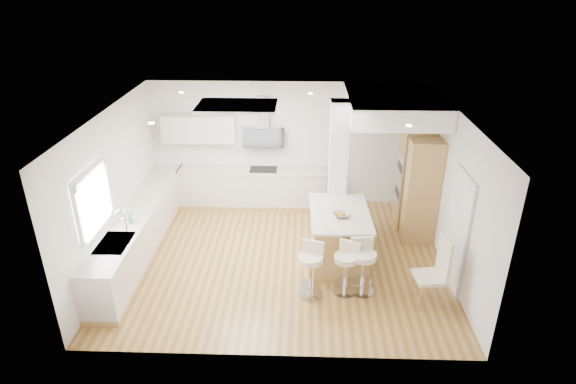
{
  "coord_description": "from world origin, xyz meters",
  "views": [
    {
      "loc": [
        0.38,
        -7.67,
        5.01
      ],
      "look_at": [
        0.11,
        0.4,
        1.21
      ],
      "focal_mm": 30.0,
      "sensor_mm": 36.0,
      "label": 1
    }
  ],
  "objects_px": {
    "peninsula": "(339,235)",
    "bar_stool_b": "(346,266)",
    "bar_stool_c": "(363,264)",
    "bar_stool_a": "(311,267)",
    "dining_chair": "(437,269)"
  },
  "relations": [
    {
      "from": "peninsula",
      "to": "dining_chair",
      "type": "distance_m",
      "value": 1.93
    },
    {
      "from": "peninsula",
      "to": "bar_stool_b",
      "type": "xyz_separation_m",
      "value": [
        0.06,
        -1.03,
        0.02
      ]
    },
    {
      "from": "peninsula",
      "to": "bar_stool_b",
      "type": "distance_m",
      "value": 1.03
    },
    {
      "from": "bar_stool_a",
      "to": "dining_chair",
      "type": "bearing_deg",
      "value": 11.03
    },
    {
      "from": "bar_stool_a",
      "to": "dining_chair",
      "type": "xyz_separation_m",
      "value": [
        2.0,
        -0.14,
        0.1
      ]
    },
    {
      "from": "bar_stool_c",
      "to": "bar_stool_a",
      "type": "bearing_deg",
      "value": 178.35
    },
    {
      "from": "dining_chair",
      "to": "bar_stool_b",
      "type": "bearing_deg",
      "value": 163.12
    },
    {
      "from": "bar_stool_a",
      "to": "bar_stool_b",
      "type": "relative_size",
      "value": 1.03
    },
    {
      "from": "peninsula",
      "to": "bar_stool_c",
      "type": "xyz_separation_m",
      "value": [
        0.34,
        -1.01,
        0.05
      ]
    },
    {
      "from": "bar_stool_b",
      "to": "bar_stool_c",
      "type": "xyz_separation_m",
      "value": [
        0.28,
        0.03,
        0.03
      ]
    },
    {
      "from": "peninsula",
      "to": "dining_chair",
      "type": "height_order",
      "value": "dining_chair"
    },
    {
      "from": "peninsula",
      "to": "bar_stool_a",
      "type": "bearing_deg",
      "value": -117.44
    },
    {
      "from": "bar_stool_a",
      "to": "bar_stool_b",
      "type": "xyz_separation_m",
      "value": [
        0.59,
        0.07,
        -0.01
      ]
    },
    {
      "from": "bar_stool_b",
      "to": "bar_stool_a",
      "type": "bearing_deg",
      "value": -149.03
    },
    {
      "from": "bar_stool_c",
      "to": "bar_stool_b",
      "type": "bearing_deg",
      "value": 177.66
    }
  ]
}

